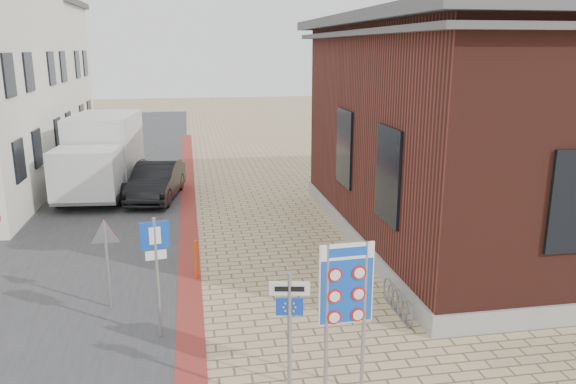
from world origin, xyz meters
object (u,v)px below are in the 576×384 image
object	(u,v)px
essen_sign	(290,320)
parking_sign	(156,257)
sedan	(156,181)
box_truck	(101,155)
border_sign	(346,287)
bollard	(196,260)

from	to	relation	value
essen_sign	parking_sign	bearing A→B (deg)	139.66
sedan	parking_sign	world-z (taller)	parking_sign
sedan	box_truck	distance (m)	2.66
sedan	border_sign	distance (m)	14.46
parking_sign	sedan	bearing A→B (deg)	81.34
border_sign	sedan	bearing A→B (deg)	102.28
box_truck	bollard	xyz separation A→B (m)	(3.60, -9.57, -1.12)
box_truck	bollard	bearing A→B (deg)	-63.84
essen_sign	border_sign	bearing A→B (deg)	24.59
box_truck	essen_sign	world-z (taller)	box_truck
box_truck	parking_sign	distance (m)	12.87
parking_sign	box_truck	bearing A→B (deg)	90.86
sedan	parking_sign	xyz separation A→B (m)	(0.60, -11.36, 1.05)
essen_sign	bollard	distance (m)	6.05
essen_sign	bollard	bearing A→B (deg)	114.77
sedan	essen_sign	bearing A→B (deg)	-68.86
sedan	border_sign	size ratio (longest dim) A/B	1.61
sedan	bollard	world-z (taller)	sedan
parking_sign	bollard	size ratio (longest dim) A/B	2.53
border_sign	parking_sign	xyz separation A→B (m)	(-3.23, 2.53, -0.20)
border_sign	parking_sign	bearing A→B (deg)	138.80
bollard	box_truck	bearing A→B (deg)	110.60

